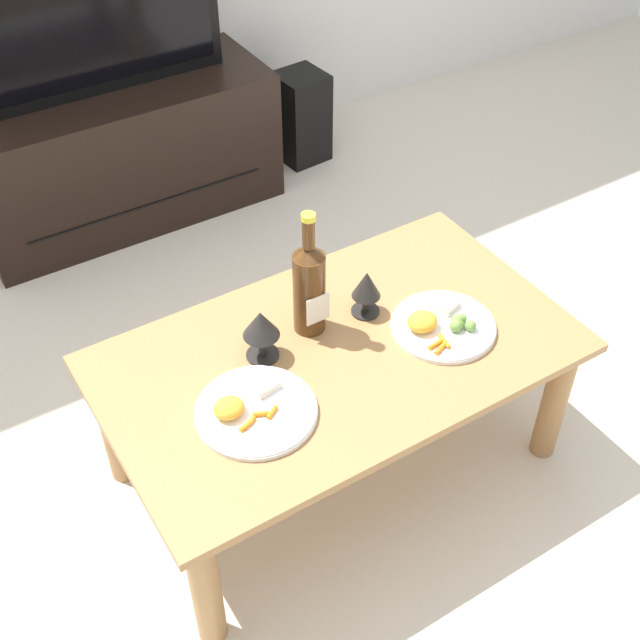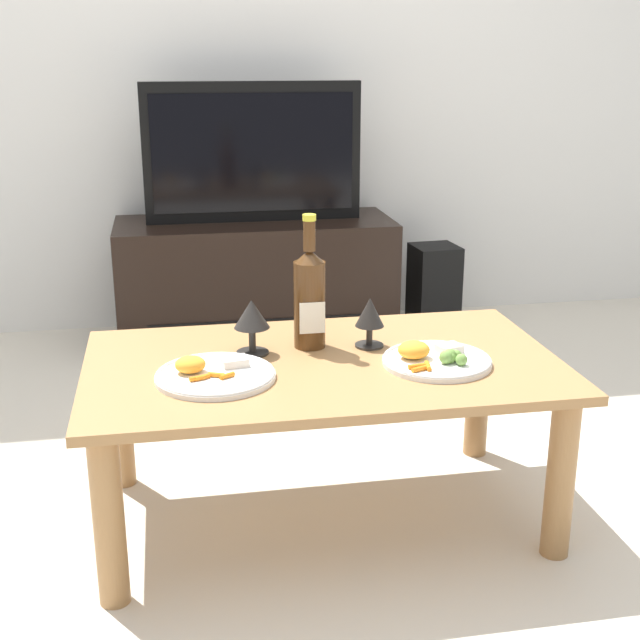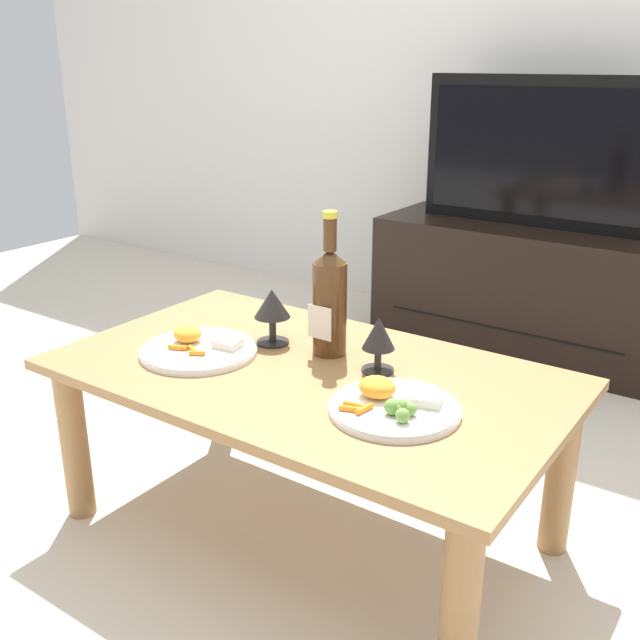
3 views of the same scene
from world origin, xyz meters
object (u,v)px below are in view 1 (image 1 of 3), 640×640
at_px(wine_bottle, 309,285).
at_px(goblet_right, 366,287).
at_px(dinner_plate_left, 254,410).
at_px(tv_screen, 96,13).
at_px(dining_table, 337,371).
at_px(tv_stand, 121,153).
at_px(dinner_plate_right, 442,325).
at_px(floor_speaker, 301,117).
at_px(goblet_left, 261,326).

relative_size(wine_bottle, goblet_right, 2.65).
bearing_deg(dinner_plate_left, tv_screen, 80.21).
relative_size(dining_table, tv_stand, 1.04).
xyz_separation_m(wine_bottle, goblet_right, (0.16, -0.03, -0.05)).
xyz_separation_m(dining_table, dinner_plate_right, (0.27, -0.07, 0.09)).
height_order(wine_bottle, dinner_plate_left, wine_bottle).
bearing_deg(dinner_plate_left, floor_speaker, 55.76).
bearing_deg(goblet_left, tv_screen, 83.53).
xyz_separation_m(floor_speaker, goblet_left, (-0.94, -1.39, 0.35)).
xyz_separation_m(goblet_right, dinner_plate_right, (0.13, -0.16, -0.07)).
relative_size(goblet_right, dinner_plate_left, 0.46).
xyz_separation_m(dining_table, tv_stand, (-0.01, 1.50, -0.11)).
relative_size(goblet_right, dinner_plate_right, 0.49).
distance_m(floor_speaker, wine_bottle, 1.63).
xyz_separation_m(wine_bottle, dinner_plate_left, (-0.27, -0.18, -0.13)).
bearing_deg(tv_stand, floor_speaker, -1.30).
relative_size(goblet_left, dinner_plate_left, 0.50).
height_order(dining_table, wine_bottle, wine_bottle).
bearing_deg(tv_stand, dinner_plate_left, -99.78).
bearing_deg(tv_screen, floor_speaker, -1.13).
distance_m(dining_table, tv_stand, 1.50).
height_order(floor_speaker, dinner_plate_left, dinner_plate_left).
height_order(tv_stand, goblet_right, goblet_right).
relative_size(wine_bottle, dinner_plate_left, 1.23).
relative_size(tv_screen, wine_bottle, 2.50).
bearing_deg(dinner_plate_right, floor_speaker, 72.04).
bearing_deg(dinner_plate_right, wine_bottle, 146.81).
bearing_deg(tv_stand, dining_table, -89.62).
height_order(dining_table, tv_screen, tv_screen).
bearing_deg(dinner_plate_right, tv_screen, 100.18).
distance_m(tv_stand, dinner_plate_left, 1.60).
xyz_separation_m(floor_speaker, goblet_right, (-0.63, -1.39, 0.34)).
height_order(tv_stand, goblet_left, goblet_left).
bearing_deg(dinner_plate_left, tv_stand, 80.22).
bearing_deg(floor_speaker, dining_table, -122.54).
xyz_separation_m(dining_table, goblet_left, (-0.17, 0.08, 0.17)).
distance_m(wine_bottle, goblet_right, 0.17).
distance_m(tv_screen, floor_speaker, 0.99).
height_order(tv_stand, floor_speaker, tv_stand).
bearing_deg(dinner_plate_right, goblet_right, 129.52).
height_order(wine_bottle, dinner_plate_right, wine_bottle).
bearing_deg(goblet_right, tv_stand, 96.09).
distance_m(dining_table, goblet_right, 0.23).
bearing_deg(goblet_right, dinner_plate_right, -50.48).
distance_m(tv_screen, wine_bottle, 1.40).
distance_m(tv_stand, dinner_plate_right, 1.61).
bearing_deg(dining_table, dinner_plate_left, -165.58).
height_order(floor_speaker, goblet_left, goblet_left).
height_order(tv_screen, wine_bottle, tv_screen).
height_order(tv_screen, dinner_plate_left, tv_screen).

